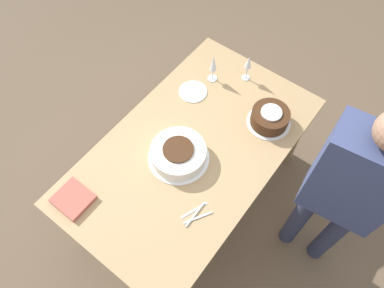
{
  "coord_description": "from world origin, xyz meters",
  "views": [
    {
      "loc": [
        -0.91,
        -0.7,
        2.71
      ],
      "look_at": [
        0.0,
        0.0,
        0.8
      ],
      "focal_mm": 35.0,
      "sensor_mm": 36.0,
      "label": 1
    }
  ],
  "objects": [
    {
      "name": "ground_plane",
      "position": [
        0.0,
        0.0,
        0.0
      ],
      "size": [
        12.0,
        12.0,
        0.0
      ],
      "primitive_type": "plane",
      "color": "brown"
    },
    {
      "name": "dining_table",
      "position": [
        0.0,
        0.0,
        0.65
      ],
      "size": [
        1.65,
        0.96,
        0.75
      ],
      "color": "tan",
      "rests_on": "ground_plane"
    },
    {
      "name": "cake_center_white",
      "position": [
        -0.1,
        0.02,
        0.8
      ],
      "size": [
        0.37,
        0.37,
        0.1
      ],
      "color": "white",
      "rests_on": "dining_table"
    },
    {
      "name": "cake_front_chocolate",
      "position": [
        0.45,
        -0.27,
        0.81
      ],
      "size": [
        0.28,
        0.28,
        0.11
      ],
      "color": "white",
      "rests_on": "dining_table"
    },
    {
      "name": "wine_glass_near",
      "position": [
        0.52,
        0.22,
        0.89
      ],
      "size": [
        0.07,
        0.07,
        0.21
      ],
      "color": "silver",
      "rests_on": "dining_table"
    },
    {
      "name": "wine_glass_far",
      "position": [
        0.67,
        0.05,
        0.89
      ],
      "size": [
        0.06,
        0.06,
        0.2
      ],
      "color": "silver",
      "rests_on": "dining_table"
    },
    {
      "name": "dessert_plate_right",
      "position": [
        0.35,
        0.26,
        0.76
      ],
      "size": [
        0.19,
        0.19,
        0.01
      ],
      "color": "silver",
      "rests_on": "dining_table"
    },
    {
      "name": "fork_pile",
      "position": [
        -0.32,
        -0.27,
        0.76
      ],
      "size": [
        0.18,
        0.13,
        0.01
      ],
      "color": "silver",
      "rests_on": "dining_table"
    },
    {
      "name": "napkin_stack",
      "position": [
        -0.67,
        0.32,
        0.77
      ],
      "size": [
        0.18,
        0.2,
        0.03
      ],
      "color": "#B75B4C",
      "rests_on": "dining_table"
    },
    {
      "name": "person_cutting",
      "position": [
        0.19,
        -0.85,
        0.96
      ],
      "size": [
        0.27,
        0.42,
        1.59
      ],
      "rotation": [
        0.0,
        0.0,
        1.69
      ],
      "color": "#2D334C",
      "rests_on": "ground_plane"
    }
  ]
}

